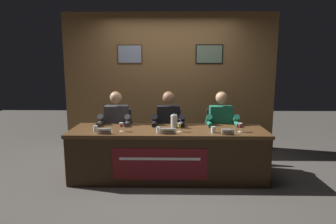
{
  "coord_description": "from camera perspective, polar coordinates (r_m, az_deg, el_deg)",
  "views": [
    {
      "loc": [
        0.08,
        -4.11,
        1.68
      ],
      "look_at": [
        0.0,
        0.0,
        0.98
      ],
      "focal_mm": 31.13,
      "sensor_mm": 36.0,
      "label": 1
    }
  ],
  "objects": [
    {
      "name": "ground_plane",
      "position": [
        4.44,
        0.0,
        -12.51
      ],
      "size": [
        12.0,
        12.0,
        0.0
      ],
      "primitive_type": "plane",
      "color": "#4C4742"
    },
    {
      "name": "wall_back_panelled",
      "position": [
        5.63,
        0.29,
        5.87
      ],
      "size": [
        4.01,
        0.14,
        2.6
      ],
      "color": "brown",
      "rests_on": "ground_plane"
    },
    {
      "name": "conference_table",
      "position": [
        4.18,
        -0.05,
        -6.76
      ],
      "size": [
        2.81,
        0.82,
        0.73
      ],
      "color": "brown",
      "rests_on": "ground_plane"
    },
    {
      "name": "chair_left",
      "position": [
        4.95,
        -9.63,
        -4.94
      ],
      "size": [
        0.44,
        0.44,
        0.9
      ],
      "color": "black",
      "rests_on": "ground_plane"
    },
    {
      "name": "panelist_left",
      "position": [
        4.7,
        -10.17,
        -2.29
      ],
      "size": [
        0.51,
        0.48,
        1.23
      ],
      "color": "black",
      "rests_on": "ground_plane"
    },
    {
      "name": "nameplate_left",
      "position": [
        4.02,
        -12.3,
        -3.65
      ],
      "size": [
        0.19,
        0.06,
        0.08
      ],
      "color": "white",
      "rests_on": "conference_table"
    },
    {
      "name": "juice_glass_left",
      "position": [
        4.11,
        -9.14,
        -2.61
      ],
      "size": [
        0.06,
        0.06,
        0.12
      ],
      "color": "white",
      "rests_on": "conference_table"
    },
    {
      "name": "water_cup_left",
      "position": [
        4.18,
        -14.0,
        -3.25
      ],
      "size": [
        0.06,
        0.06,
        0.08
      ],
      "color": "silver",
      "rests_on": "conference_table"
    },
    {
      "name": "chair_center",
      "position": [
        4.87,
        0.13,
        -5.06
      ],
      "size": [
        0.44,
        0.44,
        0.9
      ],
      "color": "black",
      "rests_on": "ground_plane"
    },
    {
      "name": "panelist_center",
      "position": [
        4.61,
        0.09,
        -2.37
      ],
      "size": [
        0.51,
        0.48,
        1.23
      ],
      "color": "black",
      "rests_on": "ground_plane"
    },
    {
      "name": "nameplate_center",
      "position": [
        3.93,
        0.02,
        -3.74
      ],
      "size": [
        0.2,
        0.06,
        0.08
      ],
      "color": "white",
      "rests_on": "conference_table"
    },
    {
      "name": "juice_glass_center",
      "position": [
        4.04,
        2.24,
        -2.7
      ],
      "size": [
        0.06,
        0.06,
        0.12
      ],
      "color": "white",
      "rests_on": "conference_table"
    },
    {
      "name": "water_cup_center",
      "position": [
        3.98,
        -1.88,
        -3.6
      ],
      "size": [
        0.06,
        0.06,
        0.08
      ],
      "color": "silver",
      "rests_on": "conference_table"
    },
    {
      "name": "chair_right",
      "position": [
        4.93,
        9.95,
        -5.03
      ],
      "size": [
        0.44,
        0.44,
        0.9
      ],
      "color": "black",
      "rests_on": "ground_plane"
    },
    {
      "name": "panelist_right",
      "position": [
        4.67,
        10.42,
        -2.37
      ],
      "size": [
        0.51,
        0.48,
        1.23
      ],
      "color": "black",
      "rests_on": "ground_plane"
    },
    {
      "name": "nameplate_right",
      "position": [
        3.97,
        11.64,
        -3.79
      ],
      "size": [
        0.16,
        0.06,
        0.08
      ],
      "color": "white",
      "rests_on": "conference_table"
    },
    {
      "name": "juice_glass_right",
      "position": [
        4.16,
        13.95,
        -2.63
      ],
      "size": [
        0.06,
        0.06,
        0.12
      ],
      "color": "white",
      "rests_on": "conference_table"
    },
    {
      "name": "water_cup_right",
      "position": [
        4.05,
        8.84,
        -3.49
      ],
      "size": [
        0.06,
        0.06,
        0.08
      ],
      "color": "silver",
      "rests_on": "conference_table"
    },
    {
      "name": "water_pitcher_central",
      "position": [
        4.3,
        1.22,
        -1.82
      ],
      "size": [
        0.15,
        0.1,
        0.21
      ],
      "color": "silver",
      "rests_on": "conference_table"
    }
  ]
}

